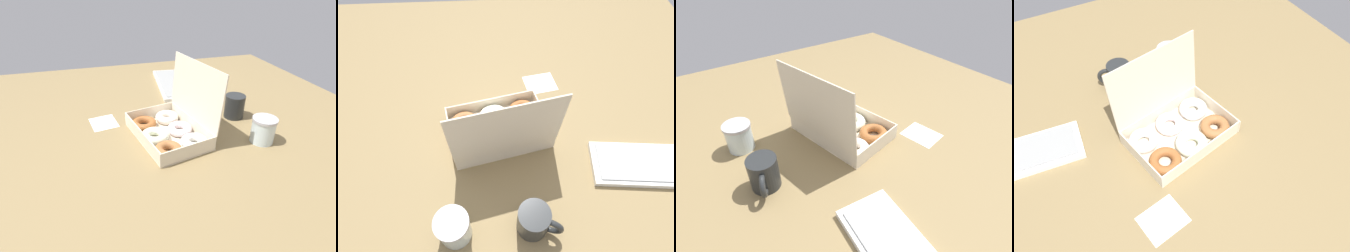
# 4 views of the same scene
# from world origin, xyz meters

# --- Properties ---
(ground_plane) EXTENTS (1.80, 1.80, 0.02)m
(ground_plane) POSITION_xyz_m (0.00, 0.00, -0.01)
(ground_plane) COLOR olive
(donut_box) EXTENTS (0.36, 0.29, 0.27)m
(donut_box) POSITION_xyz_m (0.04, -0.02, 0.03)
(donut_box) COLOR beige
(donut_box) RESTS_ON ground_plane
(keyboard) EXTENTS (0.44, 0.19, 0.02)m
(keyboard) POSITION_xyz_m (-0.45, 0.13, 0.01)
(keyboard) COLOR white
(keyboard) RESTS_ON ground_plane
(coffee_mug) EXTENTS (0.12, 0.08, 0.10)m
(coffee_mug) POSITION_xyz_m (-0.04, 0.29, 0.05)
(coffee_mug) COLOR #252829
(coffee_mug) RESTS_ON ground_plane
(glass_jar) EXTENTS (0.09, 0.09, 0.09)m
(glass_jar) POSITION_xyz_m (0.17, 0.29, 0.05)
(glass_jar) COLOR silver
(glass_jar) RESTS_ON ground_plane
(paper_napkin) EXTENTS (0.13, 0.12, 0.00)m
(paper_napkin) POSITION_xyz_m (-0.13, -0.25, 0.00)
(paper_napkin) COLOR white
(paper_napkin) RESTS_ON ground_plane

